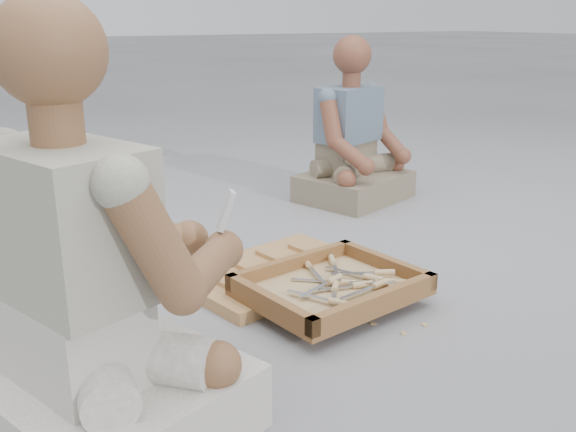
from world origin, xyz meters
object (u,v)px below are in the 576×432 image
carved_panel (275,273)px  tool_tray (331,287)px  craftsman (91,295)px  companion (353,147)px

carved_panel → tool_tray: (0.05, -0.30, 0.05)m
carved_panel → tool_tray: size_ratio=1.09×
carved_panel → craftsman: 1.01m
tool_tray → companion: size_ratio=0.73×
craftsman → carved_panel: bearing=106.2°
carved_panel → companion: 1.19m
tool_tray → craftsman: 0.91m
craftsman → tool_tray: bearing=88.0°
carved_panel → tool_tray: tool_tray is taller
tool_tray → companion: (0.82, 1.06, 0.21)m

